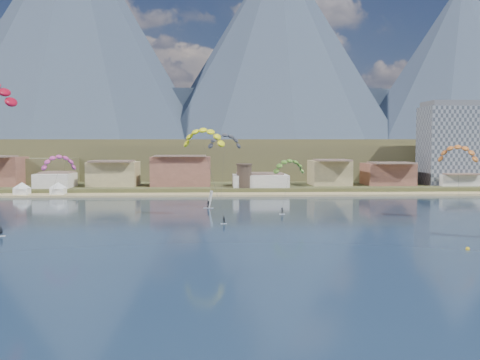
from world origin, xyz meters
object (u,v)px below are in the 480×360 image
object	(u,v)px
kitesurfer_yellow	(204,135)
buoy	(468,249)
kitesurfer_green	(289,164)
apartment_tower	(449,143)
watchtower	(244,175)
windsurfer	(209,203)

from	to	relation	value
kitesurfer_yellow	buoy	size ratio (longest dim) A/B	34.89
kitesurfer_green	kitesurfer_yellow	bearing A→B (deg)	-143.71
apartment_tower	buoy	distance (m)	129.35
watchtower	buoy	world-z (taller)	watchtower
watchtower	windsurfer	distance (m)	46.65
apartment_tower	kitesurfer_green	bearing A→B (deg)	-139.19
watchtower	kitesurfer_green	bearing A→B (deg)	-78.32
watchtower	buoy	size ratio (longest dim) A/B	13.03
kitesurfer_yellow	kitesurfer_green	bearing A→B (deg)	36.29
kitesurfer_yellow	windsurfer	xyz separation A→B (m)	(0.86, 18.28, -17.92)
apartment_tower	kitesurfer_green	size ratio (longest dim) A/B	1.95
watchtower	windsurfer	world-z (taller)	watchtower
kitesurfer_green	buoy	bearing A→B (deg)	-69.63
kitesurfer_yellow	kitesurfer_green	size ratio (longest dim) A/B	1.41
watchtower	kitesurfer_yellow	bearing A→B (deg)	-101.36
buoy	apartment_tower	bearing A→B (deg)	67.55
apartment_tower	watchtower	bearing A→B (deg)	-170.07
apartment_tower	windsurfer	xyz separation A→B (m)	(-91.82, -58.86, -16.30)
apartment_tower	watchtower	world-z (taller)	apartment_tower
apartment_tower	kitesurfer_green	distance (m)	93.12
apartment_tower	kitesurfer_green	world-z (taller)	apartment_tower
windsurfer	watchtower	bearing A→B (deg)	75.24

